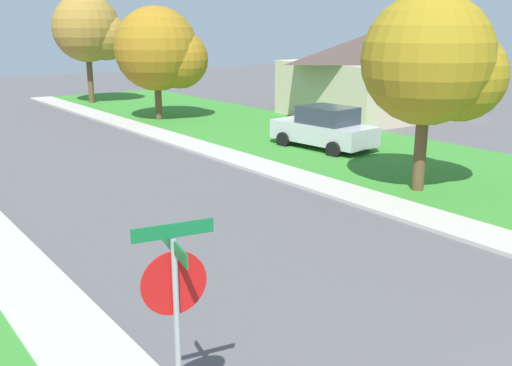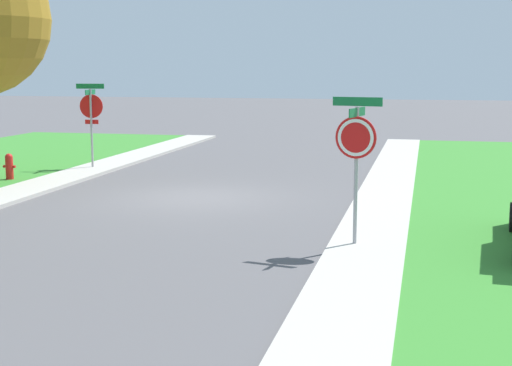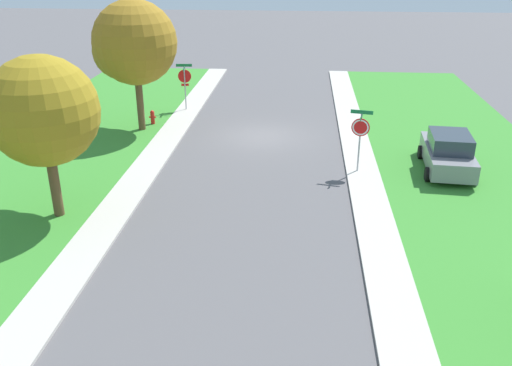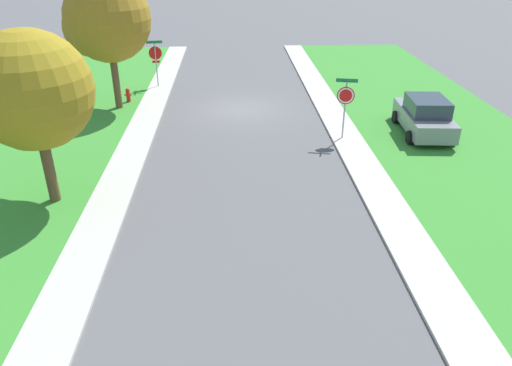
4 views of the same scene
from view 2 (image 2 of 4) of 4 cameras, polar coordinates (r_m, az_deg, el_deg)
ground_plane at (r=19.23m, az=-4.61°, el=-1.14°), size 120.00×120.00×0.00m
stop_sign_near_corner at (r=24.82m, az=-12.35°, el=5.29°), size 0.92×0.92×2.77m
stop_sign_far_corner at (r=13.67m, az=7.57°, el=2.76°), size 0.90×0.90×2.77m
fire_hydrant at (r=22.92m, az=-18.15°, el=1.17°), size 0.38×0.22×0.83m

